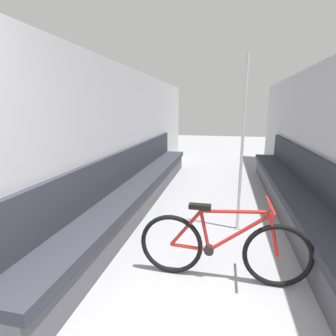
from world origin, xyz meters
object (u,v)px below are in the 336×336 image
Objects in this scene: bench_seat_row_right at (296,198)px; bicycle at (222,247)px; bench_seat_row_left at (139,188)px; grab_pole_near at (242,149)px.

bench_seat_row_right is 3.69× the size of bicycle.
bench_seat_row_left is at bearing 180.00° from bench_seat_row_right.
bench_seat_row_right is 1.29m from grab_pole_near.
grab_pole_near reaches higher than bench_seat_row_right.
grab_pole_near is (-0.85, -0.58, 0.78)m from bench_seat_row_right.
grab_pole_near is (0.20, 1.13, 0.75)m from bicycle.
bench_seat_row_right is 2.62× the size of grab_pole_near.
bicycle is (1.37, -1.70, 0.03)m from bench_seat_row_left.
bench_seat_row_left is 1.00× the size of bench_seat_row_right.
bench_seat_row_right is (2.42, 0.00, 0.00)m from bench_seat_row_left.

